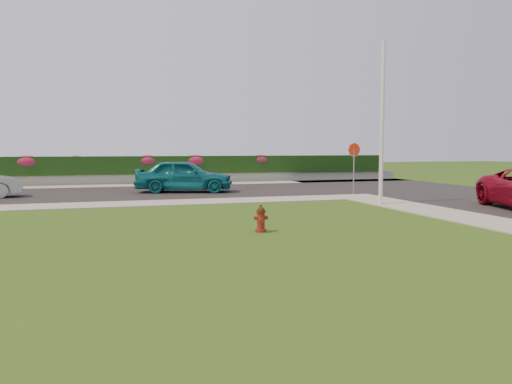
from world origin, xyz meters
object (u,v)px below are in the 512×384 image
object	(u,v)px
fire_hydrant	(261,219)
sedan_teal	(184,176)
utility_pole	(382,124)
stop_sign	(354,156)

from	to	relation	value
fire_hydrant	sedan_teal	distance (m)	12.09
fire_hydrant	utility_pole	xyz separation A→B (m)	(6.33, 4.69, 2.76)
fire_hydrant	stop_sign	world-z (taller)	stop_sign
sedan_teal	utility_pole	distance (m)	10.07
sedan_teal	utility_pole	xyz separation A→B (m)	(6.46, -7.39, 2.25)
fire_hydrant	utility_pole	bearing A→B (deg)	44.37
fire_hydrant	sedan_teal	bearing A→B (deg)	98.48
utility_pole	fire_hydrant	bearing A→B (deg)	-143.49
utility_pole	stop_sign	distance (m)	4.19
sedan_teal	stop_sign	bearing A→B (deg)	-101.08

